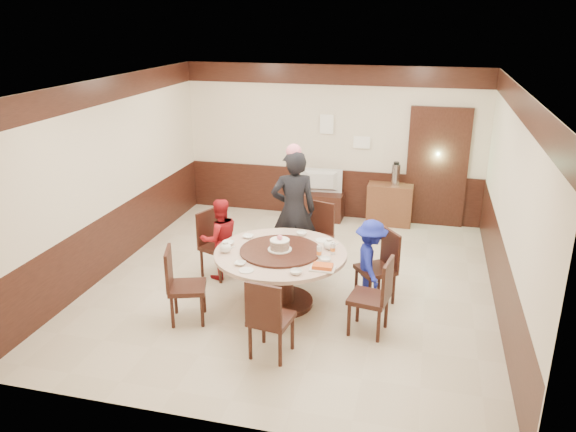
% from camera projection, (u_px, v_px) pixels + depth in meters
% --- Properties ---
extents(room, '(6.00, 6.04, 2.84)m').
position_uv_depth(room, '(295.00, 212.00, 7.68)').
color(room, beige).
rests_on(room, ground).
extents(banquet_table, '(1.71, 1.71, 0.78)m').
position_uv_depth(banquet_table, '(281.00, 267.00, 7.29)').
color(banquet_table, black).
rests_on(banquet_table, ground).
extents(chair_0, '(0.62, 0.62, 0.97)m').
position_uv_depth(chair_0, '(376.00, 279.00, 7.47)').
color(chair_0, black).
rests_on(chair_0, ground).
extents(chair_1, '(0.55, 0.56, 0.97)m').
position_uv_depth(chair_1, '(315.00, 247.00, 8.51)').
color(chair_1, black).
rests_on(chair_1, ground).
extents(chair_2, '(0.58, 0.57, 0.97)m').
position_uv_depth(chair_2, '(218.00, 256.00, 8.19)').
color(chair_2, black).
rests_on(chair_2, ground).
extents(chair_3, '(0.56, 0.56, 0.97)m').
position_uv_depth(chair_3, '(186.00, 298.00, 6.97)').
color(chair_3, black).
rests_on(chair_3, ground).
extents(chair_4, '(0.50, 0.51, 0.97)m').
position_uv_depth(chair_4, '(271.00, 331.00, 6.25)').
color(chair_4, black).
rests_on(chair_4, ground).
extents(chair_5, '(0.51, 0.51, 0.97)m').
position_uv_depth(chair_5, '(370.00, 309.00, 6.71)').
color(chair_5, black).
rests_on(chair_5, ground).
extents(person_standing, '(0.78, 0.64, 1.83)m').
position_uv_depth(person_standing, '(294.00, 211.00, 8.22)').
color(person_standing, black).
rests_on(person_standing, ground).
extents(person_red, '(0.74, 0.71, 1.20)m').
position_uv_depth(person_red, '(220.00, 239.00, 8.04)').
color(person_red, '#A3151C').
rests_on(person_red, ground).
extents(person_blue, '(0.59, 0.82, 1.14)m').
position_uv_depth(person_blue, '(370.00, 262.00, 7.36)').
color(person_blue, '#18229B').
rests_on(person_blue, ground).
extents(birthday_cake, '(0.31, 0.31, 0.21)m').
position_uv_depth(birthday_cake, '(280.00, 245.00, 7.18)').
color(birthday_cake, white).
rests_on(birthday_cake, banquet_table).
extents(teapot_left, '(0.17, 0.15, 0.13)m').
position_uv_depth(teapot_left, '(226.00, 248.00, 7.19)').
color(teapot_left, white).
rests_on(teapot_left, banquet_table).
extents(teapot_right, '(0.17, 0.15, 0.13)m').
position_uv_depth(teapot_right, '(329.00, 245.00, 7.28)').
color(teapot_right, white).
rests_on(teapot_right, banquet_table).
extents(bowl_0, '(0.15, 0.15, 0.04)m').
position_uv_depth(bowl_0, '(248.00, 237.00, 7.66)').
color(bowl_0, white).
rests_on(bowl_0, banquet_table).
extents(bowl_1, '(0.15, 0.15, 0.05)m').
position_uv_depth(bowl_1, '(296.00, 272.00, 6.60)').
color(bowl_1, white).
rests_on(bowl_1, banquet_table).
extents(bowl_2, '(0.14, 0.14, 0.03)m').
position_uv_depth(bowl_2, '(240.00, 263.00, 6.84)').
color(bowl_2, white).
rests_on(bowl_2, banquet_table).
extents(bowl_3, '(0.14, 0.14, 0.04)m').
position_uv_depth(bowl_3, '(325.00, 260.00, 6.93)').
color(bowl_3, white).
rests_on(bowl_3, banquet_table).
extents(bowl_4, '(0.16, 0.16, 0.04)m').
position_uv_depth(bowl_4, '(228.00, 243.00, 7.44)').
color(bowl_4, white).
rests_on(bowl_4, banquet_table).
extents(bowl_5, '(0.15, 0.15, 0.05)m').
position_uv_depth(bowl_5, '(302.00, 234.00, 7.76)').
color(bowl_5, white).
rests_on(bowl_5, banquet_table).
extents(saucer_near, '(0.18, 0.18, 0.01)m').
position_uv_depth(saucer_near, '(246.00, 270.00, 6.68)').
color(saucer_near, white).
rests_on(saucer_near, banquet_table).
extents(saucer_far, '(0.18, 0.18, 0.01)m').
position_uv_depth(saucer_far, '(322.00, 240.00, 7.57)').
color(saucer_far, white).
rests_on(saucer_far, banquet_table).
extents(shrimp_platter, '(0.30, 0.20, 0.06)m').
position_uv_depth(shrimp_platter, '(323.00, 267.00, 6.71)').
color(shrimp_platter, white).
rests_on(shrimp_platter, banquet_table).
extents(bottle_0, '(0.06, 0.06, 0.16)m').
position_uv_depth(bottle_0, '(319.00, 252.00, 7.01)').
color(bottle_0, silver).
rests_on(bottle_0, banquet_table).
extents(bottle_1, '(0.06, 0.06, 0.16)m').
position_uv_depth(bottle_1, '(333.00, 249.00, 7.11)').
color(bottle_1, silver).
rests_on(bottle_1, banquet_table).
extents(tv_stand, '(0.85, 0.45, 0.50)m').
position_uv_depth(tv_stand, '(320.00, 206.00, 10.49)').
color(tv_stand, black).
rests_on(tv_stand, ground).
extents(television, '(0.79, 0.17, 0.45)m').
position_uv_depth(television, '(321.00, 181.00, 10.33)').
color(television, gray).
rests_on(television, tv_stand).
extents(side_cabinet, '(0.80, 0.40, 0.75)m').
position_uv_depth(side_cabinet, '(390.00, 204.00, 10.18)').
color(side_cabinet, brown).
rests_on(side_cabinet, ground).
extents(thermos, '(0.15, 0.15, 0.38)m').
position_uv_depth(thermos, '(396.00, 175.00, 9.98)').
color(thermos, silver).
rests_on(thermos, side_cabinet).
extents(notice_left, '(0.25, 0.00, 0.35)m').
position_uv_depth(notice_left, '(327.00, 124.00, 10.16)').
color(notice_left, white).
rests_on(notice_left, room).
extents(notice_right, '(0.30, 0.00, 0.22)m').
position_uv_depth(notice_right, '(362.00, 142.00, 10.11)').
color(notice_right, white).
rests_on(notice_right, room).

